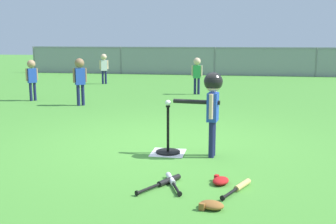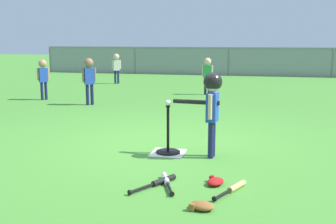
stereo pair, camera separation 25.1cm
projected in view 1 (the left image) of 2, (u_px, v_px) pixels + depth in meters
The scene contains 15 objects.
ground_plane at pixel (166, 144), 5.82m from camera, with size 60.00×60.00×0.00m, color #478C33.
home_plate at pixel (168, 153), 5.39m from camera, with size 0.44×0.44×0.01m, color white.
batting_tee at pixel (168, 146), 5.37m from camera, with size 0.32×0.32×0.63m.
baseball_on_tee at pixel (168, 103), 5.27m from camera, with size 0.07×0.07×0.07m, color white.
batter_child at pixel (212, 97), 5.10m from camera, with size 0.63×0.31×1.08m.
fielder_deep_center at pixel (32, 75), 9.81m from camera, with size 0.22×0.22×0.99m.
fielder_near_left at pixel (197, 71), 10.96m from camera, with size 0.29×0.20×0.99m.
fielder_deep_right at pixel (104, 65), 13.48m from camera, with size 0.27×0.20×0.99m.
fielder_deep_left at pixel (80, 75), 9.09m from camera, with size 0.26×0.23×1.06m.
spare_bat_silver at pixel (172, 181), 4.24m from camera, with size 0.26×0.56×0.06m.
spare_bat_wood at pixel (240, 187), 4.07m from camera, with size 0.30×0.54×0.06m.
spare_bat_black at pixel (165, 182), 4.21m from camera, with size 0.38×0.58×0.06m.
glove_by_plate at pixel (221, 181), 4.23m from camera, with size 0.22×0.26×0.07m.
glove_near_bats at pixel (211, 205), 3.61m from camera, with size 0.26×0.21×0.07m.
outfield_fence at pixel (215, 60), 16.75m from camera, with size 16.06×0.06×1.15m.
Camera 1 is at (1.00, -5.56, 1.49)m, focal length 43.58 mm.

